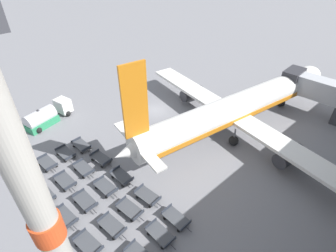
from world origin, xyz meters
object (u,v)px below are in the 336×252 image
at_px(baggage_dolly_row_mid_b_col_b, 84,169).
at_px(baggage_dolly_row_mid_b_col_e, 160,234).
at_px(fuel_tanker_primary, 46,116).
at_px(baggage_dolly_row_mid_b_col_c, 106,187).
at_px(baggage_dolly_row_near_col_b, 44,194).
at_px(baggage_dolly_row_near_col_d, 88,244).
at_px(baggage_dolly_row_far_col_a, 82,145).
at_px(baggage_dolly_row_mid_b_col_d, 130,209).
at_px(baggage_dolly_row_far_col_d, 148,196).
at_px(baggage_dolly_row_mid_a_col_d, 112,226).
at_px(baggage_dolly_row_near_col_c, 65,217).
at_px(airplane, 236,108).
at_px(baggage_dolly_row_far_col_e, 176,218).
at_px(baggage_dolly_row_mid_a_col_c, 85,201).
at_px(baggage_dolly_row_near_col_a, 29,174).
at_px(baggage_dolly_row_mid_a_col_b, 65,181).
at_px(baggage_dolly_row_far_col_c, 122,176).
at_px(baggage_dolly_row_mid_a_col_a, 47,163).
at_px(baggage_dolly_row_far_col_b, 101,159).
at_px(baggage_dolly_row_mid_b_col_a, 66,153).

xyz_separation_m(baggage_dolly_row_mid_b_col_b, baggage_dolly_row_mid_b_col_e, (12.98, 1.16, 0.00)).
bearing_deg(fuel_tanker_primary, baggage_dolly_row_mid_b_col_c, -1.59).
xyz_separation_m(baggage_dolly_row_near_col_b, baggage_dolly_row_mid_b_col_c, (3.72, 5.56, 0.00)).
height_order(baggage_dolly_row_near_col_d, baggage_dolly_row_far_col_a, same).
xyz_separation_m(fuel_tanker_primary, baggage_dolly_row_mid_b_col_d, (22.15, -0.25, -0.77)).
distance_m(baggage_dolly_row_mid_b_col_e, baggage_dolly_row_far_col_d, 4.82).
relative_size(baggage_dolly_row_mid_a_col_d, baggage_dolly_row_far_col_d, 1.00).
bearing_deg(baggage_dolly_row_near_col_d, baggage_dolly_row_near_col_c, -175.82).
bearing_deg(airplane, baggage_dolly_row_near_col_c, -94.27).
relative_size(baggage_dolly_row_mid_b_col_c, baggage_dolly_row_far_col_e, 1.01).
distance_m(baggage_dolly_row_mid_b_col_b, baggage_dolly_row_far_col_d, 9.14).
height_order(baggage_dolly_row_mid_a_col_c, baggage_dolly_row_mid_b_col_c, same).
bearing_deg(baggage_dolly_row_near_col_a, baggage_dolly_row_far_col_a, 95.33).
xyz_separation_m(airplane, baggage_dolly_row_mid_b_col_c, (-2.56, -20.73, -3.09)).
height_order(baggage_dolly_row_mid_a_col_b, baggage_dolly_row_far_col_c, same).
bearing_deg(baggage_dolly_row_mid_b_col_d, baggage_dolly_row_mid_a_col_a, -164.13).
height_order(baggage_dolly_row_near_col_a, baggage_dolly_row_mid_a_col_d, same).
bearing_deg(baggage_dolly_row_mid_a_col_d, baggage_dolly_row_far_col_a, 164.60).
relative_size(baggage_dolly_row_mid_a_col_d, baggage_dolly_row_far_col_b, 1.00).
xyz_separation_m(baggage_dolly_row_mid_a_col_c, baggage_dolly_row_mid_b_col_c, (-0.23, 2.68, 0.00)).
xyz_separation_m(baggage_dolly_row_mid_b_col_c, baggage_dolly_row_mid_b_col_e, (8.60, 0.73, 0.00)).
bearing_deg(baggage_dolly_row_mid_a_col_d, airplane, 95.40).
xyz_separation_m(baggage_dolly_row_mid_b_col_e, baggage_dolly_row_far_col_a, (-17.25, 0.76, 0.00)).
height_order(airplane, baggage_dolly_row_far_col_a, airplane).
relative_size(baggage_dolly_row_near_col_b, baggage_dolly_row_mid_b_col_b, 1.00).
distance_m(baggage_dolly_row_near_col_b, baggage_dolly_row_far_col_e, 14.85).
height_order(baggage_dolly_row_near_col_b, baggage_dolly_row_mid_a_col_c, same).
bearing_deg(baggage_dolly_row_near_col_d, airplane, 95.13).
height_order(baggage_dolly_row_mid_b_col_d, baggage_dolly_row_far_col_e, same).
bearing_deg(baggage_dolly_row_near_col_d, baggage_dolly_row_mid_a_col_b, 168.15).
relative_size(baggage_dolly_row_mid_a_col_c, baggage_dolly_row_mid_b_col_b, 1.00).
distance_m(baggage_dolly_row_mid_b_col_d, baggage_dolly_row_far_col_c, 4.89).
xyz_separation_m(fuel_tanker_primary, baggage_dolly_row_mid_b_col_e, (26.44, 0.24, -0.77)).
bearing_deg(baggage_dolly_row_mid_a_col_b, baggage_dolly_row_far_col_e, 26.18).
relative_size(baggage_dolly_row_mid_b_col_d, baggage_dolly_row_far_col_d, 1.00).
relative_size(baggage_dolly_row_near_col_b, baggage_dolly_row_near_col_c, 0.99).
height_order(baggage_dolly_row_mid_a_col_b, baggage_dolly_row_mid_b_col_b, same).
bearing_deg(baggage_dolly_row_mid_a_col_c, fuel_tanker_primary, 170.03).
distance_m(airplane, baggage_dolly_row_far_col_a, 22.47).
bearing_deg(baggage_dolly_row_mid_a_col_b, baggage_dolly_row_mid_b_col_d, 21.44).
xyz_separation_m(baggage_dolly_row_near_col_c, baggage_dolly_row_mid_b_col_a, (-9.20, 4.34, 0.00)).
bearing_deg(fuel_tanker_primary, baggage_dolly_row_far_col_e, 5.60).
bearing_deg(baggage_dolly_row_mid_b_col_c, fuel_tanker_primary, 178.41).
height_order(baggage_dolly_row_near_col_a, baggage_dolly_row_mid_a_col_b, same).
height_order(baggage_dolly_row_near_col_c, baggage_dolly_row_far_col_b, same).
xyz_separation_m(baggage_dolly_row_mid_a_col_b, baggage_dolly_row_mid_b_col_d, (8.29, 3.26, 0.00)).
bearing_deg(baggage_dolly_row_far_col_d, baggage_dolly_row_mid_a_col_c, -126.41).
bearing_deg(baggage_dolly_row_far_col_d, baggage_dolly_row_mid_a_col_d, -83.94).
distance_m(baggage_dolly_row_mid_a_col_a, baggage_dolly_row_mid_a_col_b, 4.43).
relative_size(airplane, baggage_dolly_row_far_col_b, 10.82).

